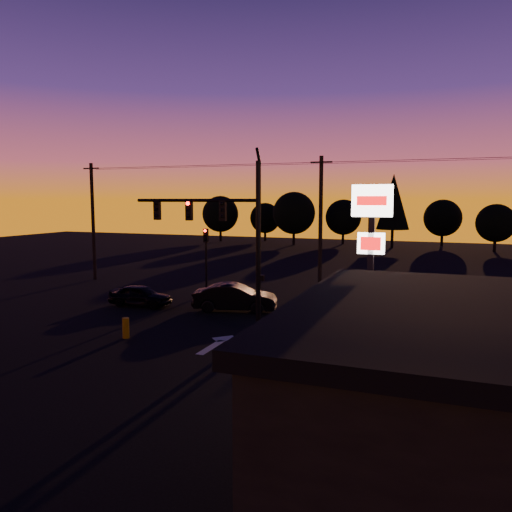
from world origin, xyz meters
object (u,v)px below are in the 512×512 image
Objects in this scene: secondary_signal at (206,251)px; bollard at (126,328)px; car_mid at (235,297)px; car_right at (343,300)px; pylon_sign at (371,235)px; suv_parked at (439,393)px; traffic_signal_mast at (227,227)px; car_left at (140,296)px.

secondary_signal is 10.92m from bollard.
car_right is (5.71, 1.88, -0.10)m from car_mid.
pylon_sign is 6.49m from suv_parked.
traffic_signal_mast is 12.53m from suv_parked.
traffic_signal_mast is 2.31× the size of car_left.
car_mid is 6.02m from car_right.
traffic_signal_mast is at bearing -56.81° from secondary_signal.
suv_parked is (2.64, -4.11, -4.26)m from pylon_sign.
car_mid is at bearing 143.11° from pylon_sign.
car_mid reaches higher than suv_parked.
bollard is 6.82m from car_left.
pylon_sign is at bearing -114.95° from car_left.
suv_parked is (13.39, -3.53, 0.19)m from bollard.
secondary_signal is 9.83m from car_right.
bollard is 7.26m from car_mid.
car_right is 0.97× the size of suv_parked.
suv_parked is at bearing -123.62° from car_left.
car_left is 19.17m from suv_parked.
suv_parked reaches higher than bollard.
traffic_signal_mast reaches higher than car_left.
pylon_sign is 11.64m from bollard.
traffic_signal_mast is 9.23× the size of bollard.
car_mid is (-1.22, 3.75, -4.17)m from traffic_signal_mast.
car_right reaches higher than bollard.
car_mid is 0.99× the size of suv_parked.
car_left is at bearing -59.98° from car_right.
bollard is 0.20× the size of suv_parked.
pylon_sign is 7.32× the size of bollard.
suv_parked is at bearing -14.75° from bollard.
secondary_signal is at bearing 131.19° from suv_parked.
traffic_signal_mast reaches higher than bollard.
car_mid is (3.68, -3.75, -2.09)m from secondary_signal.
traffic_signal_mast is 7.52m from pylon_sign.
pylon_sign reaches higher than secondary_signal.
bollard is 0.25× the size of car_left.
car_mid reaches higher than car_right.
traffic_signal_mast is 1.97× the size of secondary_signal.
traffic_signal_mast is at bearing -22.03° from car_right.
car_left is (-6.90, 2.90, -4.30)m from traffic_signal_mast.
traffic_signal_mast is 1.88× the size of car_right.
car_left is 0.79× the size of suv_parked.
pylon_sign is (12.00, -9.99, 2.05)m from secondary_signal.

